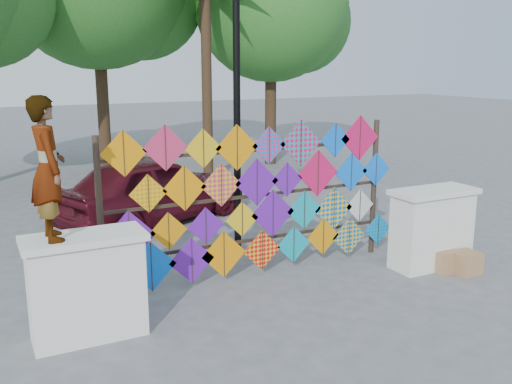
% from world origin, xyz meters
% --- Properties ---
extents(ground, '(80.00, 80.00, 0.00)m').
position_xyz_m(ground, '(0.00, 0.00, 0.00)').
color(ground, gray).
rests_on(ground, ground).
extents(parapet_left, '(1.40, 0.65, 1.28)m').
position_xyz_m(parapet_left, '(-2.70, -0.20, 0.65)').
color(parapet_left, white).
rests_on(parapet_left, ground).
extents(parapet_right, '(1.40, 0.65, 1.28)m').
position_xyz_m(parapet_right, '(2.70, -0.20, 0.65)').
color(parapet_right, white).
rests_on(parapet_right, ground).
extents(kite_rack, '(4.90, 0.24, 2.41)m').
position_xyz_m(kite_rack, '(0.07, 0.73, 1.21)').
color(kite_rack, '#32251C').
rests_on(kite_rack, ground).
extents(tree_east, '(5.40, 4.80, 7.42)m').
position_xyz_m(tree_east, '(5.09, 9.53, 4.99)').
color(tree_east, '#442D1D').
rests_on(tree_east, ground).
extents(vendor_woman, '(0.41, 0.60, 1.61)m').
position_xyz_m(vendor_woman, '(-3.03, -0.20, 2.08)').
color(vendor_woman, '#99999E').
rests_on(vendor_woman, parapet_left).
extents(sedan, '(4.41, 2.98, 1.39)m').
position_xyz_m(sedan, '(-0.49, 4.39, 0.70)').
color(sedan, '#4C0D19').
rests_on(sedan, ground).
extents(lamppost, '(0.28, 0.28, 4.46)m').
position_xyz_m(lamppost, '(0.30, 2.00, 2.69)').
color(lamppost, black).
rests_on(lamppost, ground).
extents(cardboard_box_near, '(0.39, 0.34, 0.34)m').
position_xyz_m(cardboard_box_near, '(2.74, -0.48, 0.17)').
color(cardboard_box_near, '#A97351').
rests_on(cardboard_box_near, ground).
extents(cardboard_box_far, '(0.41, 0.37, 0.34)m').
position_xyz_m(cardboard_box_far, '(2.97, -0.69, 0.17)').
color(cardboard_box_far, '#A97351').
rests_on(cardboard_box_far, ground).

